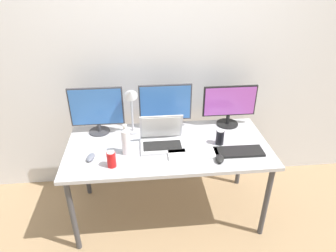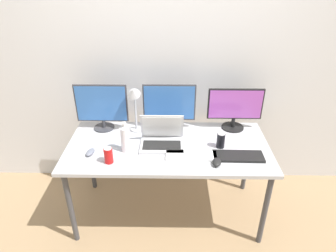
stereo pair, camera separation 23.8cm
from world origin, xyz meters
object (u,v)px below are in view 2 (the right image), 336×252
(monitor_left, at_px, (102,106))
(keyboard_aux, at_px, (191,156))
(work_desk, at_px, (168,151))
(mouse_by_keyboard, at_px, (217,162))
(monitor_right, at_px, (235,107))
(soda_can_by_laptop, at_px, (108,155))
(desk_lamp, at_px, (134,101))
(laptop_silver, at_px, (162,138))
(monitor_center, at_px, (169,105))
(soda_can_near_keyboard, at_px, (221,140))
(water_bottle, at_px, (125,138))
(keyboard_main, at_px, (238,156))
(mouse_by_laptop, at_px, (90,152))

(monitor_left, height_order, keyboard_aux, monitor_left)
(work_desk, distance_m, mouse_by_keyboard, 0.46)
(monitor_left, bearing_deg, monitor_right, 1.14)
(soda_can_by_laptop, bearing_deg, desk_lamp, 70.93)
(monitor_right, relative_size, keyboard_aux, 1.22)
(work_desk, relative_size, monitor_right, 3.46)
(keyboard_aux, bearing_deg, soda_can_by_laptop, -170.32)
(work_desk, relative_size, laptop_silver, 4.74)
(monitor_left, height_order, mouse_by_keyboard, monitor_left)
(monitor_center, height_order, soda_can_near_keyboard, monitor_center)
(mouse_by_keyboard, relative_size, water_bottle, 0.42)
(monitor_right, bearing_deg, keyboard_main, -94.45)
(monitor_right, height_order, keyboard_main, monitor_right)
(soda_can_near_keyboard, bearing_deg, monitor_center, 142.72)
(work_desk, height_order, keyboard_main, keyboard_main)
(monitor_right, xyz_separation_m, mouse_by_laptop, (-1.19, -0.43, -0.19))
(mouse_by_keyboard, height_order, mouse_by_laptop, mouse_by_keyboard)
(laptop_silver, xyz_separation_m, keyboard_main, (0.60, -0.18, -0.05))
(keyboard_main, height_order, keyboard_aux, same)
(keyboard_main, relative_size, mouse_by_keyboard, 3.61)
(keyboard_main, height_order, mouse_by_keyboard, mouse_by_keyboard)
(keyboard_aux, height_order, water_bottle, water_bottle)
(monitor_left, height_order, mouse_by_laptop, monitor_left)
(mouse_by_keyboard, bearing_deg, monitor_right, 80.60)
(work_desk, xyz_separation_m, monitor_center, (0.01, 0.30, 0.28))
(monitor_center, height_order, laptop_silver, monitor_center)
(monitor_center, bearing_deg, monitor_right, -0.27)
(mouse_by_laptop, distance_m, soda_can_near_keyboard, 1.04)
(work_desk, bearing_deg, monitor_left, 154.96)
(monitor_center, height_order, keyboard_main, monitor_center)
(work_desk, bearing_deg, soda_can_by_laptop, -150.97)
(laptop_silver, relative_size, keyboard_main, 0.90)
(keyboard_aux, height_order, soda_can_by_laptop, soda_can_by_laptop)
(monitor_center, distance_m, mouse_by_keyboard, 0.69)
(keyboard_main, xyz_separation_m, mouse_by_laptop, (-1.16, 0.03, 0.01))
(work_desk, bearing_deg, soda_can_near_keyboard, -2.91)
(desk_lamp, bearing_deg, keyboard_main, -23.95)
(monitor_center, height_order, monitor_right, monitor_center)
(keyboard_main, distance_m, keyboard_aux, 0.36)
(mouse_by_keyboard, bearing_deg, soda_can_by_laptop, -169.24)
(keyboard_main, distance_m, mouse_by_keyboard, 0.20)
(soda_can_by_laptop, distance_m, desk_lamp, 0.53)
(mouse_by_keyboard, bearing_deg, monitor_center, 134.69)
(work_desk, relative_size, soda_can_by_laptop, 13.17)
(monitor_left, distance_m, laptop_silver, 0.61)
(monitor_center, distance_m, laptop_silver, 0.33)
(laptop_silver, height_order, desk_lamp, desk_lamp)
(work_desk, relative_size, monitor_center, 3.61)
(monitor_right, xyz_separation_m, laptop_silver, (-0.63, -0.28, -0.15))
(desk_lamp, bearing_deg, laptop_silver, -38.74)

